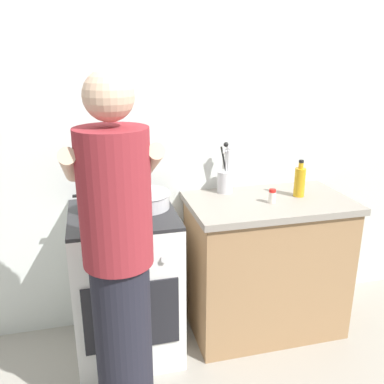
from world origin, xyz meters
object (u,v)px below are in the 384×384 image
at_px(spice_bottle, 272,196).
at_px(stove_range, 126,283).
at_px(utensil_crock, 225,178).
at_px(person, 119,269).
at_px(mixing_bowl, 145,199).
at_px(pot, 96,203).
at_px(oil_bottle, 300,181).

bearing_deg(spice_bottle, stove_range, 176.55).
xyz_separation_m(utensil_crock, person, (-0.75, -0.79, -0.13)).
height_order(mixing_bowl, utensil_crock, utensil_crock).
height_order(pot, spice_bottle, pot).
relative_size(stove_range, pot, 3.67).
bearing_deg(person, pot, 96.85).
height_order(stove_range, utensil_crock, utensil_crock).
bearing_deg(pot, person, -83.15).
xyz_separation_m(pot, spice_bottle, (1.03, -0.09, -0.02)).
relative_size(spice_bottle, oil_bottle, 0.37).
bearing_deg(pot, utensil_crock, 11.81).
bearing_deg(oil_bottle, spice_bottle, -160.66).
height_order(stove_range, mixing_bowl, mixing_bowl).
relative_size(mixing_bowl, spice_bottle, 3.44).
relative_size(stove_range, person, 0.53).
bearing_deg(oil_bottle, pot, 179.30).
relative_size(spice_bottle, person, 0.05).
distance_m(stove_range, pot, 0.53).
relative_size(utensil_crock, spice_bottle, 3.86).
bearing_deg(oil_bottle, person, -152.80).
relative_size(stove_range, spice_bottle, 10.51).
bearing_deg(stove_range, mixing_bowl, 19.86).
bearing_deg(mixing_bowl, oil_bottle, -1.66).
bearing_deg(spice_bottle, mixing_bowl, 172.09).
relative_size(mixing_bowl, utensil_crock, 0.89).
distance_m(pot, spice_bottle, 1.03).
bearing_deg(utensil_crock, mixing_bowl, -163.62).
distance_m(mixing_bowl, utensil_crock, 0.56).
relative_size(oil_bottle, person, 0.14).
height_order(utensil_crock, spice_bottle, utensil_crock).
distance_m(pot, utensil_crock, 0.84).
xyz_separation_m(pot, mixing_bowl, (0.28, 0.01, -0.01)).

